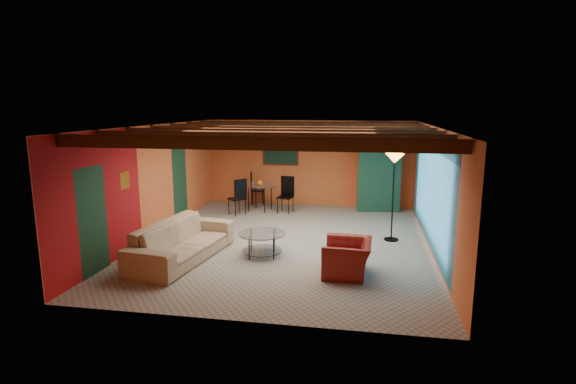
% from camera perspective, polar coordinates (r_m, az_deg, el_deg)
% --- Properties ---
extents(room, '(6.52, 8.01, 2.71)m').
position_cam_1_polar(room, '(10.19, -0.09, 6.60)').
color(room, gray).
rests_on(room, ground).
extents(sofa, '(1.45, 2.86, 0.80)m').
position_cam_1_polar(sofa, '(9.50, -13.41, -6.11)').
color(sofa, '#9C8364').
rests_on(sofa, ground).
extents(armchair, '(0.91, 1.03, 0.65)m').
position_cam_1_polar(armchair, '(8.54, 7.63, -8.35)').
color(armchair, maroon).
rests_on(armchair, ground).
extents(coffee_table, '(1.17, 1.17, 0.51)m').
position_cam_1_polar(coffee_table, '(9.51, -3.35, -6.68)').
color(coffee_table, white).
rests_on(coffee_table, ground).
extents(dining_table, '(2.45, 2.45, 1.09)m').
position_cam_1_polar(dining_table, '(13.48, -3.62, -0.12)').
color(dining_table, silver).
rests_on(dining_table, ground).
extents(armoire, '(1.30, 0.75, 2.16)m').
position_cam_1_polar(armoire, '(13.76, 11.62, 2.16)').
color(armoire, maroon).
rests_on(armoire, ground).
extents(floor_lamp, '(0.45, 0.45, 2.07)m').
position_cam_1_polar(floor_lamp, '(10.67, 13.33, -0.68)').
color(floor_lamp, black).
rests_on(floor_lamp, ground).
extents(ceiling_fan, '(1.50, 1.50, 0.44)m').
position_cam_1_polar(ceiling_fan, '(10.08, -0.20, 6.55)').
color(ceiling_fan, '#472614').
rests_on(ceiling_fan, ceiling).
extents(painting, '(1.05, 0.03, 0.65)m').
position_cam_1_polar(painting, '(14.19, -0.98, 4.97)').
color(painting, black).
rests_on(painting, wall_back).
extents(potted_plant, '(0.44, 0.39, 0.48)m').
position_cam_1_polar(potted_plant, '(13.62, 11.83, 7.65)').
color(potted_plant, '#26661E').
rests_on(potted_plant, armoire).
extents(vase, '(0.23, 0.23, 0.19)m').
position_cam_1_polar(vase, '(13.38, -3.65, 2.57)').
color(vase, orange).
rests_on(vase, dining_table).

